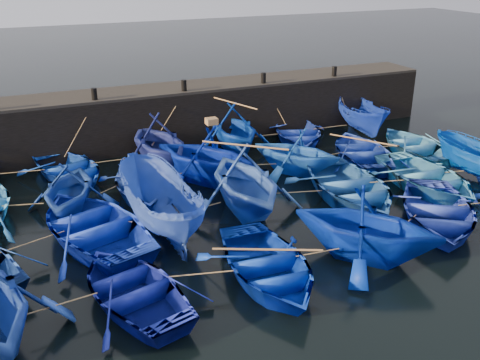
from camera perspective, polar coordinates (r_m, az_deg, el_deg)
name	(u,v)px	position (r m, az deg, el deg)	size (l,w,h in m)	color
ground	(279,235)	(17.35, 4.22, -5.92)	(120.00, 120.00, 0.00)	black
quay_wall	(180,115)	(25.95, -6.46, 6.91)	(26.00, 2.50, 2.50)	black
quay_top	(178,88)	(25.62, -6.60, 9.73)	(26.00, 2.50, 0.12)	black
bollard_1	(94,94)	(23.86, -15.28, 8.85)	(0.24, 0.24, 0.50)	black
bollard_2	(184,85)	(24.71, -6.00, 10.00)	(0.24, 0.24, 0.50)	black
bollard_3	(263,78)	(26.16, 2.52, 10.82)	(0.24, 0.24, 0.50)	black
bollard_4	(334,71)	(28.10, 10.03, 11.36)	(0.24, 0.24, 0.50)	black
boat_1	(68,169)	(22.42, -17.84, 1.16)	(3.16, 4.41, 0.92)	#0F3BC1
boat_2	(158,141)	(22.69, -8.70, 4.16)	(3.77, 4.37, 2.30)	navy
boat_3	(234,127)	(24.33, -0.69, 5.63)	(3.65, 4.23, 2.23)	#0530A1
boat_4	(297,133)	(25.79, 6.15, 5.02)	(3.28, 4.58, 0.95)	navy
boat_5	(362,117)	(27.55, 12.92, 6.61)	(1.70, 4.52, 1.75)	#0E2A9A
boat_7	(69,188)	(19.24, -17.74, -0.77)	(3.20, 3.71, 1.95)	navy
boat_8	(142,184)	(20.28, -10.37, -0.37)	(3.18, 4.45, 0.92)	blue
boat_9	(205,154)	(20.85, -3.75, 2.76)	(3.86, 4.48, 2.36)	#00168C
boat_10	(296,151)	(21.88, 5.98, 3.10)	(3.19, 3.70, 1.95)	blue
boat_11	(362,151)	(23.81, 12.84, 3.04)	(3.29, 4.60, 0.95)	#1A37A4
boat_12	(415,145)	(25.29, 18.19, 3.59)	(3.20, 4.47, 0.93)	#377ED3
boat_14	(94,225)	(17.33, -15.30, -4.67)	(3.90, 5.45, 1.13)	#0D27B5
boat_15	(159,204)	(17.26, -8.64, -2.59)	(1.94, 5.15, 1.99)	#2243A4
boat_16	(245,180)	(18.28, 0.49, -0.01)	(4.02, 4.67, 2.46)	blue
boat_17	(350,186)	(19.90, 11.62, -0.65)	(3.80, 5.32, 1.10)	#1D519A
boat_18	(426,177)	(21.60, 19.26, 0.30)	(3.54, 4.95, 1.03)	#2E76C3
boat_21	(133,288)	(14.28, -11.31, -11.24)	(3.09, 4.32, 0.90)	navy
boat_22	(267,266)	(14.88, 2.91, -9.10)	(3.29, 4.59, 0.95)	#0427AF
boat_23	(367,224)	(15.95, 13.40, -4.63)	(3.75, 4.35, 2.29)	#001E92
boat_24	(437,211)	(18.89, 20.31, -3.14)	(3.53, 4.93, 1.02)	navy
wooden_crate	(212,121)	(20.54, -3.05, 6.28)	(0.43, 0.38, 0.24)	olive
mooring_ropes	(220,161)	(21.01, -2.12, 2.06)	(18.10, 11.80, 2.10)	tan
loose_oars	(280,150)	(19.84, 4.27, 3.20)	(10.10, 12.25, 1.56)	#99724C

